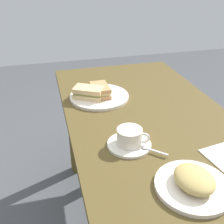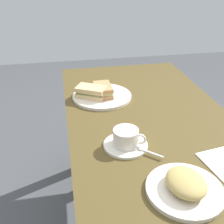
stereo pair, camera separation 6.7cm
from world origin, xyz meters
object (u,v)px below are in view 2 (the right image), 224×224
spoon (146,151)px  side_plate (185,190)px  sandwich_plate (102,96)px  dining_table (147,146)px  sandwich_front (103,90)px  coffee_cup (126,137)px  sandwich_back (91,92)px  coffee_saucer (126,145)px

spoon → side_plate: 0.20m
sandwich_plate → dining_table: bearing=37.5°
sandwich_front → coffee_cup: (0.41, 0.02, 0.00)m
sandwich_front → spoon: size_ratio=1.64×
side_plate → coffee_cup: bearing=-155.0°
sandwich_back → dining_table: bearing=46.7°
sandwich_front → spoon: sandwich_front is taller
spoon → sandwich_plate: bearing=-170.4°
sandwich_front → coffee_cup: 0.41m
dining_table → coffee_cup: coffee_cup is taller
spoon → side_plate: bearing=16.8°
dining_table → spoon: 0.31m
sandwich_plate → coffee_cup: coffee_cup is taller
coffee_saucer → side_plate: bearing=25.2°
sandwich_front → coffee_cup: coffee_cup is taller
sandwich_plate → side_plate: (0.66, 0.14, 0.00)m
sandwich_plate → spoon: 0.48m
sandwich_front → sandwich_back: size_ratio=0.82×
coffee_saucer → sandwich_plate: bearing=-177.1°
coffee_saucer → spoon: (0.06, 0.06, 0.01)m
coffee_saucer → spoon: 0.08m
coffee_saucer → spoon: size_ratio=2.00×
coffee_cup → side_plate: 0.28m
coffee_saucer → dining_table: bearing=141.5°
spoon → sandwich_back: bearing=-163.8°
side_plate → sandwich_back: bearing=-163.6°
coffee_saucer → side_plate: 0.28m
coffee_saucer → sandwich_front: bearing=-177.8°
sandwich_plate → sandwich_back: sandwich_back is taller
coffee_cup → side_plate: bearing=25.0°
sandwich_front → coffee_saucer: bearing=2.2°
sandwich_plate → coffee_saucer: 0.42m
sandwich_front → coffee_saucer: sandwich_front is taller
sandwich_plate → side_plate: same height
sandwich_front → side_plate: size_ratio=0.58×
dining_table → spoon: bearing=-20.6°
sandwich_back → coffee_cup: (0.40, 0.08, 0.00)m
sandwich_plate → sandwich_front: bearing=74.5°
sandwich_back → side_plate: sandwich_back is taller
dining_table → coffee_saucer: bearing=-38.5°
sandwich_plate → sandwich_back: (0.01, -0.05, 0.03)m
sandwich_front → dining_table: bearing=36.8°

